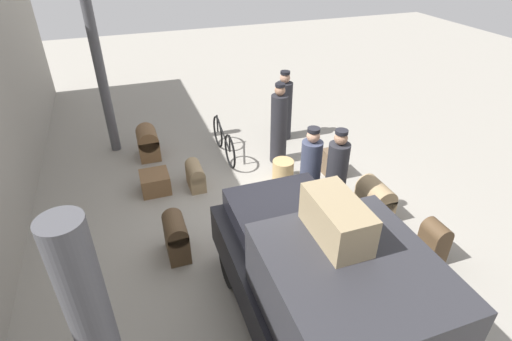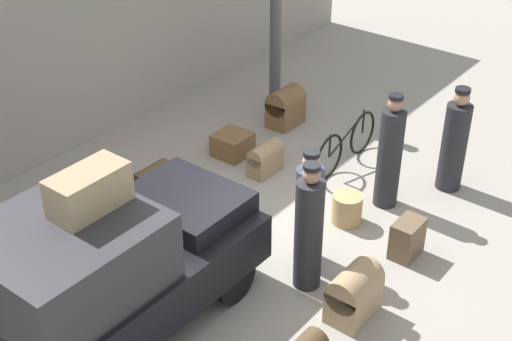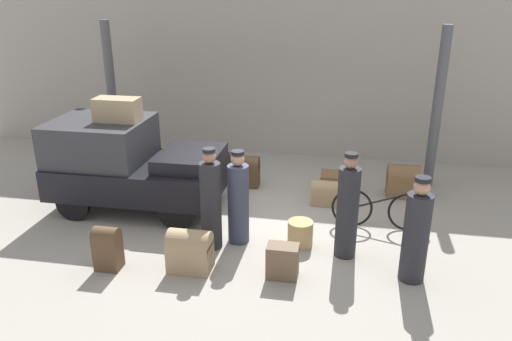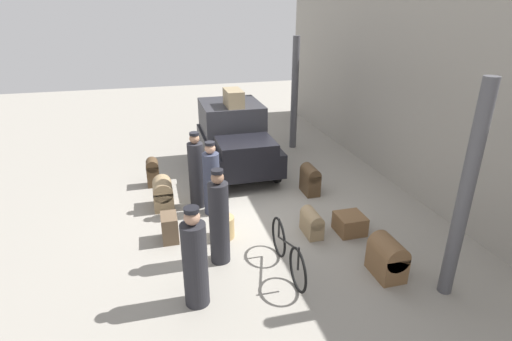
% 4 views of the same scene
% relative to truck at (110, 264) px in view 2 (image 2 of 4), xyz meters
% --- Properties ---
extents(ground_plane, '(30.00, 30.00, 0.00)m').
position_rel_truck_xyz_m(ground_plane, '(2.32, -0.28, -0.91)').
color(ground_plane, gray).
extents(station_building_facade, '(16.00, 0.15, 4.50)m').
position_rel_truck_xyz_m(station_building_facade, '(2.32, 3.79, 1.34)').
color(station_building_facade, gray).
rests_on(station_building_facade, ground).
extents(canopy_pillar_right, '(0.21, 0.21, 3.41)m').
position_rel_truck_xyz_m(canopy_pillar_right, '(5.93, 2.14, 0.79)').
color(canopy_pillar_right, '#4C4C51').
rests_on(canopy_pillar_right, ground).
extents(truck, '(3.24, 1.76, 1.73)m').
position_rel_truck_xyz_m(truck, '(0.00, 0.00, 0.00)').
color(truck, black).
rests_on(truck, ground).
extents(bicycle, '(1.73, 0.04, 0.78)m').
position_rel_truck_xyz_m(bicycle, '(4.78, -0.13, -0.54)').
color(bicycle, black).
rests_on(bicycle, ground).
extents(wicker_basket, '(0.43, 0.43, 0.44)m').
position_rel_truck_xyz_m(wicker_basket, '(3.44, -0.99, -0.69)').
color(wicker_basket, tan).
rests_on(wicker_basket, ground).
extents(porter_lifting_near_truck, '(0.35, 0.35, 1.74)m').
position_rel_truck_xyz_m(porter_lifting_near_truck, '(1.99, -1.30, -0.11)').
color(porter_lifting_near_truck, '#232328').
rests_on(porter_lifting_near_truck, ground).
extents(porter_carrying_trunk, '(0.38, 0.38, 1.65)m').
position_rel_truck_xyz_m(porter_carrying_trunk, '(5.18, -1.72, -0.16)').
color(porter_carrying_trunk, '#232328').
rests_on(porter_carrying_trunk, ground).
extents(porter_with_bicycle, '(0.35, 0.35, 1.76)m').
position_rel_truck_xyz_m(porter_with_bicycle, '(4.19, -1.18, -0.10)').
color(porter_with_bicycle, '#232328').
rests_on(porter_with_bicycle, ground).
extents(conductor_in_dark_uniform, '(0.36, 0.36, 1.64)m').
position_rel_truck_xyz_m(conductor_in_dark_uniform, '(2.39, -1.03, -0.16)').
color(conductor_in_dark_uniform, '#33384C').
rests_on(conductor_in_dark_uniform, ground).
extents(trunk_large_brown, '(0.58, 0.29, 0.51)m').
position_rel_truck_xyz_m(trunk_large_brown, '(3.79, 0.73, -0.65)').
color(trunk_large_brown, '#937A56').
rests_on(trunk_large_brown, ground).
extents(trunk_wicker_pale, '(0.47, 0.31, 0.53)m').
position_rel_truck_xyz_m(trunk_wicker_pale, '(3.28, -2.01, -0.65)').
color(trunk_wicker_pale, brown).
rests_on(trunk_wicker_pale, ground).
extents(trunk_barrel_dark, '(0.66, 0.43, 0.67)m').
position_rel_truck_xyz_m(trunk_barrel_dark, '(1.85, -2.06, -0.57)').
color(trunk_barrel_dark, '#937A56').
rests_on(trunk_barrel_dark, ground).
extents(suitcase_small_leather, '(0.64, 0.44, 0.69)m').
position_rel_truck_xyz_m(suitcase_small_leather, '(5.32, 1.45, -0.56)').
color(suitcase_small_leather, brown).
rests_on(suitcase_small_leather, ground).
extents(suitcase_tan_flat, '(0.55, 0.54, 0.38)m').
position_rel_truck_xyz_m(suitcase_tan_flat, '(3.91, 1.50, -0.72)').
color(suitcase_tan_flat, brown).
rests_on(suitcase_tan_flat, ground).
extents(trunk_umber_medium, '(0.59, 0.33, 0.70)m').
position_rel_truck_xyz_m(trunk_umber_medium, '(2.02, 1.40, -0.55)').
color(trunk_umber_medium, '#4C3823').
rests_on(trunk_umber_medium, ground).
extents(trunk_on_truck_roof, '(0.83, 0.43, 0.44)m').
position_rel_truck_xyz_m(trunk_on_truck_roof, '(-0.13, -0.00, 1.04)').
color(trunk_on_truck_roof, '#9E8966').
rests_on(trunk_on_truck_roof, truck).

